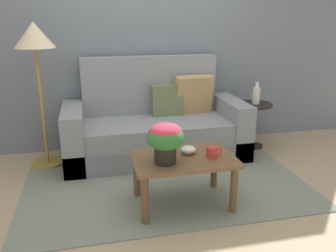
# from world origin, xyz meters

# --- Properties ---
(ground_plane) EXTENTS (14.00, 14.00, 0.00)m
(ground_plane) POSITION_xyz_m (0.00, 0.00, 0.00)
(ground_plane) COLOR tan
(wall_back) EXTENTS (6.40, 0.12, 2.90)m
(wall_back) POSITION_xyz_m (0.00, 1.23, 1.45)
(wall_back) COLOR slate
(wall_back) RESTS_ON ground
(area_rug) EXTENTS (2.76, 1.61, 0.01)m
(area_rug) POSITION_xyz_m (0.00, -0.07, 0.01)
(area_rug) COLOR gray
(area_rug) RESTS_ON ground
(couch) EXTENTS (2.09, 0.88, 1.16)m
(couch) POSITION_xyz_m (0.06, 0.76, 0.34)
(couch) COLOR slate
(couch) RESTS_ON ground
(coffee_table) EXTENTS (0.88, 0.60, 0.46)m
(coffee_table) POSITION_xyz_m (0.07, -0.44, 0.38)
(coffee_table) COLOR brown
(coffee_table) RESTS_ON ground
(side_table) EXTENTS (0.44, 0.44, 0.57)m
(side_table) POSITION_xyz_m (1.31, 0.75, 0.40)
(side_table) COLOR black
(side_table) RESTS_ON ground
(floor_lamp) EXTENTS (0.42, 0.42, 1.56)m
(floor_lamp) POSITION_xyz_m (-1.20, 0.76, 1.31)
(floor_lamp) COLOR olive
(floor_lamp) RESTS_ON ground
(potted_plant) EXTENTS (0.30, 0.30, 0.34)m
(potted_plant) POSITION_xyz_m (-0.11, -0.53, 0.67)
(potted_plant) COLOR black
(potted_plant) RESTS_ON coffee_table
(coffee_mug) EXTENTS (0.14, 0.10, 0.10)m
(coffee_mug) POSITION_xyz_m (0.30, -0.51, 0.51)
(coffee_mug) COLOR red
(coffee_mug) RESTS_ON coffee_table
(snack_bowl) EXTENTS (0.14, 0.14, 0.07)m
(snack_bowl) POSITION_xyz_m (0.13, -0.38, 0.50)
(snack_bowl) COLOR silver
(snack_bowl) RESTS_ON coffee_table
(table_vase) EXTENTS (0.09, 0.09, 0.27)m
(table_vase) POSITION_xyz_m (1.32, 0.74, 0.68)
(table_vase) COLOR silver
(table_vase) RESTS_ON side_table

